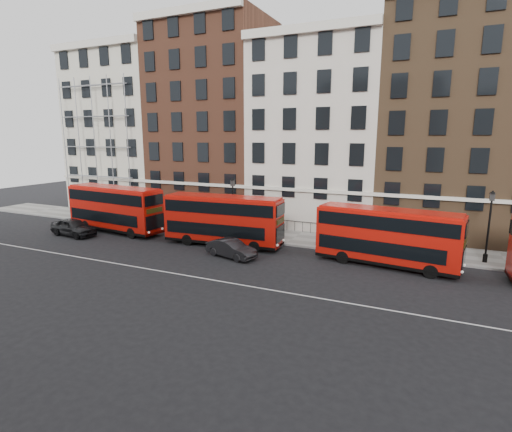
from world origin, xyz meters
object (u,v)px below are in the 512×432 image
at_px(bus_a, 115,208).
at_px(bus_b, 223,219).
at_px(car_front, 231,248).
at_px(bus_c, 386,236).
at_px(car_rear, 73,227).

xyz_separation_m(bus_a, bus_b, (12.09, -0.01, -0.09)).
bearing_deg(car_front, bus_a, 93.83).
xyz_separation_m(bus_a, bus_c, (25.50, 0.00, -0.14)).
bearing_deg(bus_a, car_rear, -123.36).
relative_size(bus_a, bus_b, 1.04).
xyz_separation_m(bus_c, car_rear, (-27.93, -2.95, -1.43)).
bearing_deg(car_rear, car_front, -83.98).
xyz_separation_m(bus_a, car_rear, (-2.43, -2.95, -1.57)).
distance_m(bus_c, car_front, 11.59).
height_order(bus_a, bus_b, bus_a).
bearing_deg(bus_c, car_front, -158.88).
bearing_deg(car_rear, bus_a, -34.03).
bearing_deg(bus_c, bus_a, -172.83).
distance_m(bus_b, car_front, 3.92).
distance_m(bus_b, bus_c, 13.42).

